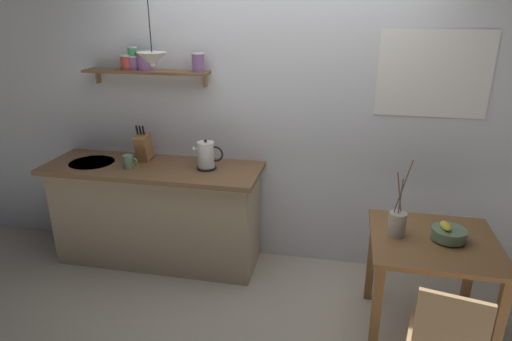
# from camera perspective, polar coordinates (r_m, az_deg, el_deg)

# --- Properties ---
(ground_plane) EXTENTS (14.00, 14.00, 0.00)m
(ground_plane) POSITION_cam_1_polar(r_m,az_deg,el_deg) (3.70, 0.77, -15.39)
(ground_plane) COLOR #BCB29E
(back_wall) EXTENTS (6.80, 0.11, 2.70)m
(back_wall) POSITION_cam_1_polar(r_m,az_deg,el_deg) (3.71, 5.91, 7.63)
(back_wall) COLOR silver
(back_wall) RESTS_ON ground_plane
(kitchen_counter) EXTENTS (1.83, 0.63, 0.91)m
(kitchen_counter) POSITION_cam_1_polar(r_m,az_deg,el_deg) (4.00, -12.60, -5.35)
(kitchen_counter) COLOR tan
(kitchen_counter) RESTS_ON ground_plane
(wall_shelf) EXTENTS (1.07, 0.20, 0.32)m
(wall_shelf) POSITION_cam_1_polar(r_m,az_deg,el_deg) (3.83, -13.75, 12.94)
(wall_shelf) COLOR brown
(dining_table) EXTENTS (0.81, 0.77, 0.74)m
(dining_table) POSITION_cam_1_polar(r_m,az_deg,el_deg) (3.20, 21.66, -10.28)
(dining_table) COLOR brown
(dining_table) RESTS_ON ground_plane
(fruit_bowl) EXTENTS (0.22, 0.22, 0.12)m
(fruit_bowl) POSITION_cam_1_polar(r_m,az_deg,el_deg) (3.14, 23.49, -7.41)
(fruit_bowl) COLOR slate
(fruit_bowl) RESTS_ON dining_table
(twig_vase) EXTENTS (0.12, 0.12, 0.52)m
(twig_vase) POSITION_cam_1_polar(r_m,az_deg,el_deg) (3.07, 17.68, -6.45)
(twig_vase) COLOR #B7B2A8
(twig_vase) RESTS_ON dining_table
(electric_kettle) EXTENTS (0.25, 0.16, 0.25)m
(electric_kettle) POSITION_cam_1_polar(r_m,az_deg,el_deg) (3.63, -6.37, 1.90)
(electric_kettle) COLOR black
(electric_kettle) RESTS_ON kitchen_counter
(knife_block) EXTENTS (0.10, 0.19, 0.32)m
(knife_block) POSITION_cam_1_polar(r_m,az_deg,el_deg) (3.91, -14.24, 3.00)
(knife_block) COLOR #9E6B3D
(knife_block) RESTS_ON kitchen_counter
(coffee_mug_by_sink) EXTENTS (0.13, 0.08, 0.11)m
(coffee_mug_by_sink) POSITION_cam_1_polar(r_m,az_deg,el_deg) (3.79, -16.07, 1.09)
(coffee_mug_by_sink) COLOR slate
(coffee_mug_by_sink) RESTS_ON kitchen_counter
(pendant_lamp) EXTENTS (0.22, 0.22, 0.65)m
(pendant_lamp) POSITION_cam_1_polar(r_m,az_deg,el_deg) (3.45, -13.18, 13.77)
(pendant_lamp) COLOR black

